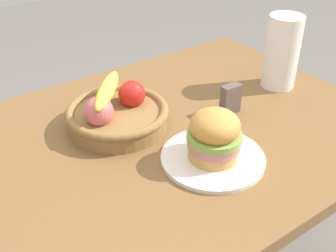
# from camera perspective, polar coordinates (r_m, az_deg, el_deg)

# --- Properties ---
(dining_table) EXTENTS (1.40, 0.90, 0.75)m
(dining_table) POSITION_cam_1_polar(r_m,az_deg,el_deg) (1.20, -2.87, -5.94)
(dining_table) COLOR brown
(dining_table) RESTS_ON ground_plane
(plate) EXTENTS (0.27, 0.27, 0.01)m
(plate) POSITION_cam_1_polar(r_m,az_deg,el_deg) (1.06, 6.17, -4.39)
(plate) COLOR silver
(plate) RESTS_ON dining_table
(sandwich) EXTENTS (0.14, 0.14, 0.13)m
(sandwich) POSITION_cam_1_polar(r_m,az_deg,el_deg) (1.02, 6.40, -1.26)
(sandwich) COLOR tan
(sandwich) RESTS_ON plate
(fruit_basket) EXTENTS (0.29, 0.29, 0.14)m
(fruit_basket) POSITION_cam_1_polar(r_m,az_deg,el_deg) (1.18, -7.05, 1.81)
(fruit_basket) COLOR olive
(fruit_basket) RESTS_ON dining_table
(paper_towel_roll) EXTENTS (0.11, 0.11, 0.24)m
(paper_towel_roll) POSITION_cam_1_polar(r_m,az_deg,el_deg) (1.41, 15.40, 9.78)
(paper_towel_roll) COLOR white
(paper_towel_roll) RESTS_ON dining_table
(napkin_holder) EXTENTS (0.06, 0.03, 0.09)m
(napkin_holder) POSITION_cam_1_polar(r_m,az_deg,el_deg) (1.25, 8.60, 3.70)
(napkin_holder) COLOR #594C47
(napkin_holder) RESTS_ON dining_table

